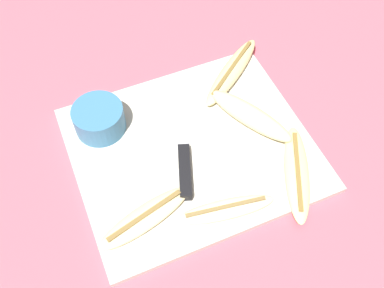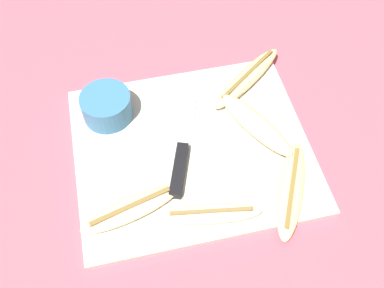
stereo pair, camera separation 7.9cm
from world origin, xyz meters
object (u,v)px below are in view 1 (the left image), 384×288
object	(u,v)px
banana_golden_short	(297,173)
prep_bowl	(99,119)
banana_cream_curved	(224,210)
banana_ripe_center	(145,217)
knife	(184,160)
banana_soft_right	(250,116)
banana_spotted_left	(232,71)

from	to	relation	value
banana_golden_short	prep_bowl	size ratio (longest dim) A/B	2.06
banana_cream_curved	prep_bowl	world-z (taller)	prep_bowl
banana_golden_short	banana_ripe_center	bearing A→B (deg)	175.14
banana_ripe_center	knife	bearing A→B (deg)	37.69
knife	banana_golden_short	world-z (taller)	same
banana_golden_short	banana_soft_right	distance (m)	0.14
knife	banana_spotted_left	xyz separation A→B (m)	(0.16, 0.15, 0.00)
banana_soft_right	banana_cream_curved	world-z (taller)	banana_soft_right
banana_soft_right	banana_cream_curved	bearing A→B (deg)	-129.35
knife	prep_bowl	distance (m)	0.17
banana_soft_right	banana_spotted_left	bearing A→B (deg)	80.19
banana_soft_right	prep_bowl	size ratio (longest dim) A/B	1.91
banana_ripe_center	banana_soft_right	size ratio (longest dim) A/B	1.01
banana_spotted_left	banana_golden_short	size ratio (longest dim) A/B	0.97
knife	banana_ripe_center	size ratio (longest dim) A/B	1.32
knife	prep_bowl	world-z (taller)	prep_bowl
banana_golden_short	prep_bowl	xyz separation A→B (m)	(-0.28, 0.23, 0.02)
knife	banana_cream_curved	bearing A→B (deg)	-59.08
knife	prep_bowl	size ratio (longest dim) A/B	2.56
banana_ripe_center	banana_spotted_left	bearing A→B (deg)	40.94
banana_golden_short	banana_spotted_left	bearing A→B (deg)	90.22
knife	banana_soft_right	size ratio (longest dim) A/B	1.34
banana_spotted_left	banana_golden_short	xyz separation A→B (m)	(0.00, -0.25, -0.00)
banana_ripe_center	banana_cream_curved	xyz separation A→B (m)	(0.12, -0.04, 0.00)
banana_ripe_center	banana_spotted_left	distance (m)	0.35
knife	banana_soft_right	xyz separation A→B (m)	(0.14, 0.03, 0.01)
prep_bowl	banana_golden_short	bearing A→B (deg)	-39.39
banana_cream_curved	prep_bowl	size ratio (longest dim) A/B	1.84
banana_ripe_center	banana_golden_short	world-z (taller)	same
prep_bowl	banana_spotted_left	bearing A→B (deg)	4.87
banana_ripe_center	banana_spotted_left	size ratio (longest dim) A/B	0.97
knife	banana_soft_right	world-z (taller)	banana_soft_right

